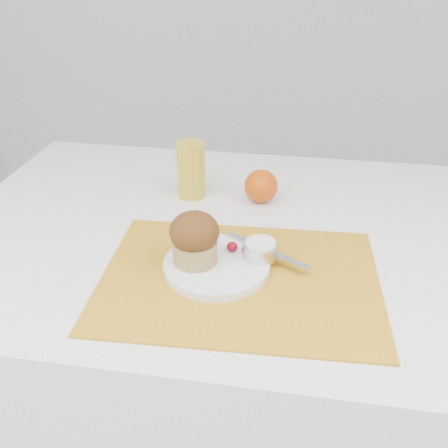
% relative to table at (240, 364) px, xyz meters
% --- Properties ---
extents(table, '(1.20, 0.80, 0.75)m').
position_rel_table_xyz_m(table, '(0.00, 0.00, 0.00)').
color(table, white).
rests_on(table, ground).
extents(placemat, '(0.49, 0.37, 0.00)m').
position_rel_table_xyz_m(placemat, '(0.02, -0.17, 0.38)').
color(placemat, orange).
rests_on(placemat, table).
extents(plate, '(0.22, 0.22, 0.01)m').
position_rel_table_xyz_m(plate, '(-0.03, -0.15, 0.39)').
color(plate, white).
rests_on(plate, placemat).
extents(ramekin, '(0.08, 0.08, 0.03)m').
position_rel_table_xyz_m(ramekin, '(0.05, -0.12, 0.41)').
color(ramekin, silver).
rests_on(ramekin, plate).
extents(cream, '(0.06, 0.06, 0.01)m').
position_rel_table_xyz_m(cream, '(0.05, -0.12, 0.42)').
color(cream, white).
rests_on(cream, ramekin).
extents(raspberry_near, '(0.02, 0.02, 0.02)m').
position_rel_table_xyz_m(raspberry_near, '(-0.01, -0.11, 0.40)').
color(raspberry_near, '#5C020F').
rests_on(raspberry_near, plate).
extents(raspberry_far, '(0.02, 0.02, 0.02)m').
position_rel_table_xyz_m(raspberry_far, '(0.02, -0.12, 0.40)').
color(raspberry_far, '#5C0211').
rests_on(raspberry_far, plate).
extents(butter_knife, '(0.16, 0.10, 0.00)m').
position_rel_table_xyz_m(butter_knife, '(0.06, -0.10, 0.40)').
color(butter_knife, '#B9BCC2').
rests_on(butter_knife, plate).
extents(orange, '(0.07, 0.07, 0.07)m').
position_rel_table_xyz_m(orange, '(0.02, 0.13, 0.41)').
color(orange, '#C84C07').
rests_on(orange, table).
extents(juice_glass, '(0.08, 0.08, 0.13)m').
position_rel_table_xyz_m(juice_glass, '(-0.13, 0.13, 0.44)').
color(juice_glass, gold).
rests_on(juice_glass, table).
extents(muffin, '(0.10, 0.10, 0.09)m').
position_rel_table_xyz_m(muffin, '(-0.06, -0.15, 0.44)').
color(muffin, tan).
rests_on(muffin, plate).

